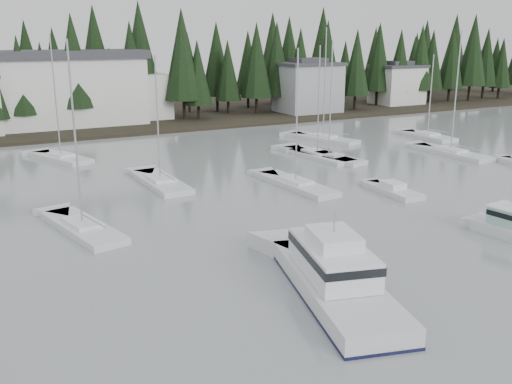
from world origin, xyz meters
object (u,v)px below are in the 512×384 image
house_east_b (397,84)px  sailboat_10 (61,159)px  house_east_a (308,86)px  sailboat_4 (450,154)px  harbor_inn (73,89)px  cabin_cruiser_center (335,280)px  sailboat_5 (83,230)px  sailboat_11 (161,184)px  sailboat_7 (296,186)px  sailboat_12 (329,159)px  runabout_1 (393,192)px  sailboat_6 (323,140)px  sailboat_0 (427,137)px  sailboat_2 (317,157)px

house_east_b → sailboat_10: 70.58m
house_east_a → sailboat_4: size_ratio=0.72×
house_east_b → harbor_inn: harbor_inn is taller
cabin_cruiser_center → sailboat_5: bearing=45.2°
sailboat_11 → house_east_b: bearing=-59.9°
sailboat_5 → sailboat_7: sailboat_5 is taller
sailboat_4 → sailboat_12: bearing=71.8°
house_east_a → sailboat_5: (-48.01, -44.94, -4.83)m
harbor_inn → runabout_1: (17.25, -51.83, -5.64)m
cabin_cruiser_center → sailboat_6: 46.96m
sailboat_12 → sailboat_6: bearing=-43.9°
house_east_b → sailboat_12: bearing=-139.1°
cabin_cruiser_center → sailboat_4: bearing=-39.3°
sailboat_5 → sailboat_11: bearing=-54.4°
sailboat_4 → harbor_inn: bearing=38.5°
runabout_1 → sailboat_7: bearing=50.5°
house_east_a → sailboat_0: (1.45, -27.79, -4.85)m
sailboat_6 → sailboat_0: bearing=-128.3°
sailboat_4 → runabout_1: (-17.37, -9.95, 0.06)m
house_east_a → sailboat_2: sailboat_2 is taller
house_east_a → sailboat_11: bearing=-138.0°
sailboat_11 → runabout_1: size_ratio=1.95×
sailboat_7 → sailboat_10: size_ratio=0.93×
house_east_b → harbor_inn: 61.02m
sailboat_5 → sailboat_7: size_ratio=1.06×
sailboat_0 → house_east_a: bearing=3.8°
house_east_b → sailboat_7: 66.54m
harbor_inn → sailboat_4: (34.62, -41.88, -5.70)m
runabout_1 → sailboat_0: bearing=-46.4°
house_east_b → sailboat_2: sailboat_2 is taller
sailboat_10 → sailboat_11: sailboat_10 is taller
sailboat_6 → sailboat_11: size_ratio=1.21×
sailboat_5 → house_east_a: bearing=-58.8°
sailboat_10 → runabout_1: size_ratio=2.21×
house_east_a → sailboat_0: bearing=-87.0°
cabin_cruiser_center → sailboat_2: (19.21, 30.38, -0.73)m
house_east_a → runabout_1: size_ratio=1.67×
sailboat_10 → sailboat_11: size_ratio=1.13×
house_east_a → harbor_inn: 39.21m
house_east_a → house_east_b: size_ratio=1.11×
house_east_a → sailboat_12: bearing=-119.2°
cabin_cruiser_center → sailboat_0: size_ratio=1.10×
harbor_inn → sailboat_7: size_ratio=2.27×
runabout_1 → sailboat_6: bearing=-17.8°
harbor_inn → sailboat_7: 47.52m
house_east_a → sailboat_6: sailboat_6 is taller
sailboat_10 → runabout_1: 36.70m
sailboat_6 → sailboat_7: sailboat_6 is taller
sailboat_4 → sailboat_12: size_ratio=1.09×
harbor_inn → sailboat_0: bearing=-38.5°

